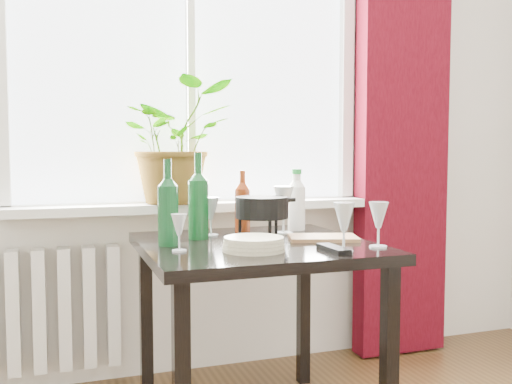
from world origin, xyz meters
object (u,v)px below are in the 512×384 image
object	(u,v)px
table	(255,266)
plate_stack	(254,244)
wine_bottle_left	(168,202)
wine_bottle_right	(198,195)
wineglass_back_left	(211,216)
radiator	(27,312)
potted_plant	(175,142)
tv_remote	(333,249)
wineglass_back_center	(284,209)
wineglass_front_right	(344,227)
fondue_pot	(262,217)
wineglass_far_right	(378,224)
wineglass_front_left	(179,232)
cleaning_bottle	(297,199)
bottle_amber	(242,200)
cutting_board	(323,238)

from	to	relation	value
table	plate_stack	xyz separation A→B (m)	(-0.07, -0.18, 0.12)
wine_bottle_left	wine_bottle_right	size ratio (longest dim) A/B	0.93
wineglass_back_left	radiator	bearing A→B (deg)	149.94
potted_plant	tv_remote	distance (m)	1.02
wineglass_back_center	wineglass_back_left	bearing A→B (deg)	173.85
wineglass_back_left	tv_remote	size ratio (longest dim) A/B	0.95
wine_bottle_right	wineglass_front_right	distance (m)	0.61
radiator	fondue_pot	distance (m)	1.15
potted_plant	tv_remote	world-z (taller)	potted_plant
wine_bottle_right	tv_remote	bearing A→B (deg)	-49.73
table	plate_stack	size ratio (longest dim) A/B	3.86
wineglass_far_right	wineglass_front_left	xyz separation A→B (m)	(-0.69, 0.15, -0.02)
cleaning_bottle	wineglass_front_left	bearing A→B (deg)	-148.03
wine_bottle_right	wineglass_back_center	distance (m)	0.38
wineglass_far_right	fondue_pot	world-z (taller)	wineglass_far_right
radiator	wine_bottle_right	bearing A→B (deg)	-35.88
wineglass_back_left	plate_stack	bearing A→B (deg)	-82.62
potted_plant	fondue_pot	size ratio (longest dim) A/B	2.33
wineglass_front_right	tv_remote	distance (m)	0.09
potted_plant	wine_bottle_left	size ratio (longest dim) A/B	1.77
bottle_amber	wineglass_back_center	world-z (taller)	bottle_amber
bottle_amber	cutting_board	size ratio (longest dim) A/B	1.02
wineglass_back_center	wineglass_back_left	distance (m)	0.31
wineglass_back_left	wineglass_front_left	distance (m)	0.37
wine_bottle_right	table	bearing A→B (deg)	-38.83
wineglass_back_center	wineglass_front_left	bearing A→B (deg)	-150.35
wineglass_front_right	wineglass_back_center	world-z (taller)	wineglass_back_center
wineglass_back_center	wineglass_back_left	size ratio (longest dim) A/B	1.28
wine_bottle_right	bottle_amber	size ratio (longest dim) A/B	1.28
table	fondue_pot	xyz separation A→B (m)	(0.06, 0.09, 0.17)
plate_stack	tv_remote	xyz separation A→B (m)	(0.25, -0.10, -0.01)
radiator	wineglass_back_left	xyz separation A→B (m)	(0.73, -0.42, 0.44)
potted_plant	tv_remote	bearing A→B (deg)	-66.85
wine_bottle_left	wineglass_front_right	size ratio (longest dim) A/B	1.84
cleaning_bottle	wineglass_front_left	world-z (taller)	cleaning_bottle
table	wine_bottle_right	bearing A→B (deg)	141.17
bottle_amber	cleaning_bottle	distance (m)	0.24
potted_plant	wineglass_back_center	xyz separation A→B (m)	(0.38, -0.41, -0.29)
wineglass_front_right	wineglass_back_left	bearing A→B (deg)	122.98
radiator	cleaning_bottle	distance (m)	1.29
plate_stack	wineglass_back_center	bearing A→B (deg)	54.49
plate_stack	wine_bottle_left	bearing A→B (deg)	140.22
potted_plant	wineglass_far_right	distance (m)	1.06
bottle_amber	wineglass_front_left	bearing A→B (deg)	-131.80
radiator	wineglass_back_center	distance (m)	1.22
wineglass_back_center	tv_remote	size ratio (longest dim) A/B	1.21
tv_remote	potted_plant	bearing A→B (deg)	112.69
table	potted_plant	world-z (taller)	potted_plant
bottle_amber	wineglass_front_left	size ratio (longest dim) A/B	2.04
wineglass_back_left	tv_remote	xyz separation A→B (m)	(0.30, -0.50, -0.07)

